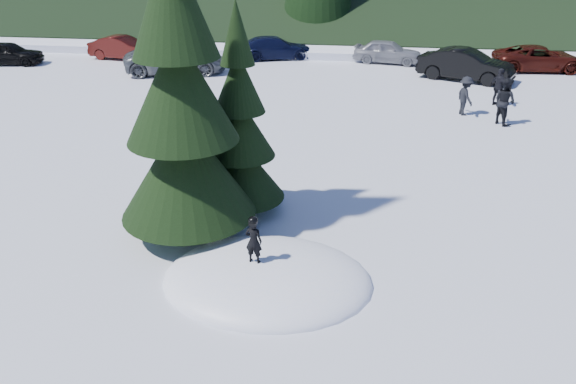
# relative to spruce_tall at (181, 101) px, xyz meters

# --- Properties ---
(ground) EXTENTS (200.00, 200.00, 0.00)m
(ground) POSITION_rel_spruce_tall_xyz_m (2.20, -1.80, -3.32)
(ground) COLOR white
(ground) RESTS_ON ground
(snow_mound) EXTENTS (4.48, 3.52, 0.96)m
(snow_mound) POSITION_rel_spruce_tall_xyz_m (2.20, -1.80, -3.32)
(snow_mound) COLOR white
(snow_mound) RESTS_ON ground
(spruce_tall) EXTENTS (3.20, 3.20, 8.60)m
(spruce_tall) POSITION_rel_spruce_tall_xyz_m (0.00, 0.00, 0.00)
(spruce_tall) COLOR #311D10
(spruce_tall) RESTS_ON ground
(spruce_short) EXTENTS (2.20, 2.20, 5.37)m
(spruce_short) POSITION_rel_spruce_tall_xyz_m (1.00, 1.40, -1.22)
(spruce_short) COLOR #311D10
(spruce_short) RESTS_ON ground
(child_skier) EXTENTS (0.39, 0.29, 0.99)m
(child_skier) POSITION_rel_spruce_tall_xyz_m (1.94, -1.84, -2.35)
(child_skier) COLOR black
(child_skier) RESTS_ON snow_mound
(adult_0) EXTENTS (1.03, 1.09, 1.78)m
(adult_0) POSITION_rel_spruce_tall_xyz_m (9.29, 9.86, -2.43)
(adult_0) COLOR black
(adult_0) RESTS_ON ground
(adult_1) EXTENTS (0.83, 0.98, 1.57)m
(adult_1) POSITION_rel_spruce_tall_xyz_m (9.58, 12.37, -2.53)
(adult_1) COLOR black
(adult_1) RESTS_ON ground
(adult_2) EXTENTS (0.86, 1.12, 1.54)m
(adult_2) POSITION_rel_spruce_tall_xyz_m (8.00, 10.85, -2.55)
(adult_2) COLOR black
(adult_2) RESTS_ON ground
(car_0) EXTENTS (3.81, 1.95, 1.24)m
(car_0) POSITION_rel_spruce_tall_xyz_m (-15.39, 16.93, -2.70)
(car_0) COLOR black
(car_0) RESTS_ON ground
(car_1) EXTENTS (4.04, 1.92, 1.28)m
(car_1) POSITION_rel_spruce_tall_xyz_m (-9.68, 19.10, -2.68)
(car_1) COLOR #3E0E0B
(car_1) RESTS_ON ground
(car_2) EXTENTS (5.60, 3.63, 1.43)m
(car_2) POSITION_rel_spruce_tall_xyz_m (-5.63, 16.25, -2.60)
(car_2) COLOR #575B5F
(car_2) RESTS_ON ground
(car_3) EXTENTS (4.63, 2.99, 1.25)m
(car_3) POSITION_rel_spruce_tall_xyz_m (-1.17, 20.38, -2.70)
(car_3) COLOR black
(car_3) RESTS_ON ground
(car_4) EXTENTS (3.91, 2.14, 1.26)m
(car_4) POSITION_rel_spruce_tall_xyz_m (5.18, 20.13, -2.69)
(car_4) COLOR gray
(car_4) RESTS_ON ground
(car_5) EXTENTS (4.81, 3.25, 1.50)m
(car_5) POSITION_rel_spruce_tall_xyz_m (8.87, 16.71, -2.57)
(car_5) COLOR black
(car_5) RESTS_ON ground
(car_6) EXTENTS (4.76, 2.46, 1.28)m
(car_6) POSITION_rel_spruce_tall_xyz_m (12.99, 19.33, -2.68)
(car_6) COLOR #3A100A
(car_6) RESTS_ON ground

